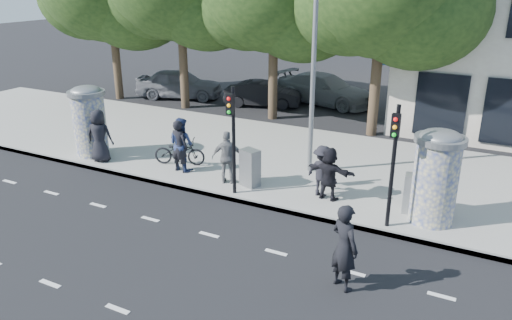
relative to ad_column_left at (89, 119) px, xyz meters
The scene contains 23 objects.
ground 8.63m from the ad_column_left, 32.01° to the right, with size 120.00×120.00×0.00m, color black.
sidewalk 7.94m from the ad_column_left, 22.62° to the left, with size 40.00×8.00×0.15m, color gray.
curb 7.41m from the ad_column_left, ahead, with size 40.00×0.10×0.16m, color slate.
lane_dash_near 9.95m from the ad_column_left, 42.94° to the right, with size 32.00×0.12×0.01m, color silver.
lane_dash_far 7.99m from the ad_column_left, 23.29° to the right, with size 32.00×0.12×0.01m, color silver.
ad_column_left is the anchor object (origin of this frame).
ad_column_right 12.40m from the ad_column_left, ahead, with size 1.36×1.36×2.65m.
traffic_pole_near 6.67m from the ad_column_left, ahead, with size 0.22×0.31×3.40m.
traffic_pole_far 11.44m from the ad_column_left, ahead, with size 0.22×0.31×3.40m.
street_lamp 8.90m from the ad_column_left, 14.94° to the left, with size 0.25×0.93×8.00m.
ped_a 1.01m from the ad_column_left, 25.79° to the right, with size 0.94×0.61×1.93m, color black.
ped_b 4.03m from the ad_column_left, ahead, with size 0.67×0.44×1.85m, color black.
ped_c 4.00m from the ad_column_left, ahead, with size 0.91×0.71×1.88m, color navy.
ped_d 9.12m from the ad_column_left, ahead, with size 1.05×0.60×1.62m, color black.
ped_e 6.03m from the ad_column_left, ahead, with size 1.03×0.59×1.76m, color slate.
ped_f 9.39m from the ad_column_left, ahead, with size 1.53×0.55×1.65m, color black.
man_road 11.77m from the ad_column_left, 18.62° to the right, with size 0.74×0.49×2.03m, color black.
bicycle 3.77m from the ad_column_left, ahead, with size 1.85×0.64×0.97m, color black.
cabinet_left 6.81m from the ad_column_left, ahead, with size 0.59×0.43×1.23m, color slate.
cabinet_right 11.88m from the ad_column_left, ahead, with size 0.56×0.41×1.17m, color gray.
car_left 10.11m from the ad_column_left, 106.32° to the left, with size 4.80×1.93×1.63m, color slate.
car_mid 10.43m from the ad_column_left, 77.84° to the left, with size 4.01×1.40×1.32m, color black.
car_right 13.12m from the ad_column_left, 67.85° to the left, with size 5.54×2.25×1.61m, color slate.
Camera 1 is at (6.60, -8.62, 6.61)m, focal length 35.00 mm.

